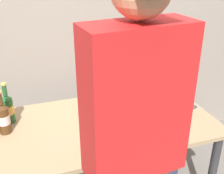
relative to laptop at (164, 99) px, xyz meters
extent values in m
cube|color=#9E8460|center=(-0.55, -0.08, -0.06)|extent=(1.59, 0.80, 0.03)
cylinder|color=#2D2D30|center=(0.18, 0.26, -0.42)|extent=(0.06, 0.06, 0.69)
cube|color=#383D4C|center=(0.02, -0.06, -0.04)|extent=(0.39, 0.32, 0.01)
cube|color=#232326|center=(0.02, -0.07, -0.03)|extent=(0.31, 0.22, 0.00)
cube|color=#383D4C|center=(-0.03, 0.10, 0.06)|extent=(0.35, 0.19, 0.19)
cube|color=black|center=(-0.03, 0.09, 0.06)|extent=(0.32, 0.17, 0.17)
cylinder|color=#472B14|center=(-1.12, 0.00, 0.04)|extent=(0.07, 0.07, 0.17)
cone|color=#472B14|center=(-1.12, 0.00, 0.14)|extent=(0.07, 0.07, 0.03)
cylinder|color=#472B14|center=(-1.12, 0.00, 0.20)|extent=(0.03, 0.03, 0.08)
cylinder|color=beige|center=(-1.12, 0.00, 0.05)|extent=(0.08, 0.08, 0.06)
cylinder|color=#1E5123|center=(-1.10, 0.12, 0.04)|extent=(0.07, 0.07, 0.17)
cone|color=#1E5123|center=(-1.10, 0.12, 0.14)|extent=(0.07, 0.07, 0.03)
cylinder|color=#1E5123|center=(-1.10, 0.12, 0.19)|extent=(0.03, 0.03, 0.07)
cylinder|color=#BFB74C|center=(-1.10, 0.12, 0.24)|extent=(0.03, 0.03, 0.01)
cylinder|color=gold|center=(-1.10, 0.12, 0.05)|extent=(0.08, 0.08, 0.06)
cube|color=red|center=(-0.56, -0.72, 0.43)|extent=(0.45, 0.23, 0.66)
cube|color=gray|center=(-0.55, 0.65, 0.53)|extent=(6.00, 0.10, 2.60)
camera|label=1|loc=(-0.96, -1.62, 0.97)|focal=44.87mm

